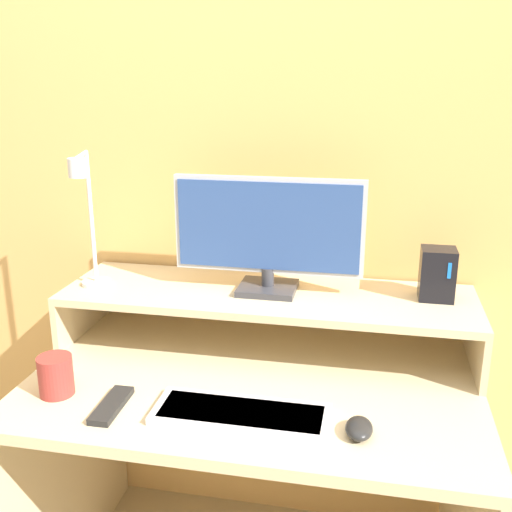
{
  "coord_description": "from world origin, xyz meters",
  "views": [
    {
      "loc": [
        0.29,
        -1.03,
        1.49
      ],
      "look_at": [
        -0.0,
        0.41,
        1.05
      ],
      "focal_mm": 42.0,
      "sensor_mm": 36.0,
      "label": 1
    }
  ],
  "objects_px": {
    "keyboard": "(241,414)",
    "mouse": "(359,428)",
    "desk_lamp": "(87,212)",
    "mug": "(56,375)",
    "router_dock": "(437,274)",
    "monitor": "(267,232)",
    "remote_control": "(112,405)"
  },
  "relations": [
    {
      "from": "desk_lamp",
      "to": "keyboard",
      "type": "distance_m",
      "value": 0.7
    },
    {
      "from": "desk_lamp",
      "to": "keyboard",
      "type": "bearing_deg",
      "value": -30.25
    },
    {
      "from": "desk_lamp",
      "to": "keyboard",
      "type": "xyz_separation_m",
      "value": [
        0.5,
        -0.29,
        -0.4
      ]
    },
    {
      "from": "keyboard",
      "to": "mouse",
      "type": "xyz_separation_m",
      "value": [
        0.27,
        -0.02,
        0.01
      ]
    },
    {
      "from": "monitor",
      "to": "desk_lamp",
      "type": "xyz_separation_m",
      "value": [
        -0.49,
        -0.11,
        0.06
      ]
    },
    {
      "from": "router_dock",
      "to": "mouse",
      "type": "distance_m",
      "value": 0.54
    },
    {
      "from": "router_dock",
      "to": "monitor",
      "type": "bearing_deg",
      "value": -176.35
    },
    {
      "from": "desk_lamp",
      "to": "router_dock",
      "type": "height_order",
      "value": "desk_lamp"
    },
    {
      "from": "remote_control",
      "to": "keyboard",
      "type": "bearing_deg",
      "value": 3.84
    },
    {
      "from": "mug",
      "to": "mouse",
      "type": "bearing_deg",
      "value": -2.46
    },
    {
      "from": "desk_lamp",
      "to": "mouse",
      "type": "relative_size",
      "value": 4.34
    },
    {
      "from": "keyboard",
      "to": "mouse",
      "type": "bearing_deg",
      "value": -3.4
    },
    {
      "from": "router_dock",
      "to": "keyboard",
      "type": "distance_m",
      "value": 0.67
    },
    {
      "from": "monitor",
      "to": "desk_lamp",
      "type": "bearing_deg",
      "value": -167.49
    },
    {
      "from": "desk_lamp",
      "to": "mug",
      "type": "xyz_separation_m",
      "value": [
        0.02,
        -0.28,
        -0.36
      ]
    },
    {
      "from": "remote_control",
      "to": "mug",
      "type": "xyz_separation_m",
      "value": [
        -0.16,
        0.04,
        0.04
      ]
    },
    {
      "from": "monitor",
      "to": "keyboard",
      "type": "distance_m",
      "value": 0.52
    },
    {
      "from": "keyboard",
      "to": "router_dock",
      "type": "bearing_deg",
      "value": 43.19
    },
    {
      "from": "desk_lamp",
      "to": "mouse",
      "type": "bearing_deg",
      "value": -21.73
    },
    {
      "from": "mouse",
      "to": "remote_control",
      "type": "distance_m",
      "value": 0.59
    },
    {
      "from": "desk_lamp",
      "to": "mug",
      "type": "bearing_deg",
      "value": -85.21
    },
    {
      "from": "monitor",
      "to": "remote_control",
      "type": "bearing_deg",
      "value": -125.51
    },
    {
      "from": "mouse",
      "to": "desk_lamp",
      "type": "bearing_deg",
      "value": 158.27
    },
    {
      "from": "router_dock",
      "to": "mug",
      "type": "xyz_separation_m",
      "value": [
        -0.94,
        -0.42,
        -0.19
      ]
    },
    {
      "from": "desk_lamp",
      "to": "remote_control",
      "type": "relative_size",
      "value": 2.41
    },
    {
      "from": "mug",
      "to": "keyboard",
      "type": "bearing_deg",
      "value": -1.92
    },
    {
      "from": "router_dock",
      "to": "remote_control",
      "type": "relative_size",
      "value": 0.88
    },
    {
      "from": "mouse",
      "to": "mug",
      "type": "xyz_separation_m",
      "value": [
        -0.75,
        0.03,
        0.03
      ]
    },
    {
      "from": "desk_lamp",
      "to": "router_dock",
      "type": "distance_m",
      "value": 0.99
    },
    {
      "from": "router_dock",
      "to": "remote_control",
      "type": "bearing_deg",
      "value": -149.73
    },
    {
      "from": "monitor",
      "to": "mug",
      "type": "bearing_deg",
      "value": -140.35
    },
    {
      "from": "desk_lamp",
      "to": "keyboard",
      "type": "height_order",
      "value": "desk_lamp"
    }
  ]
}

